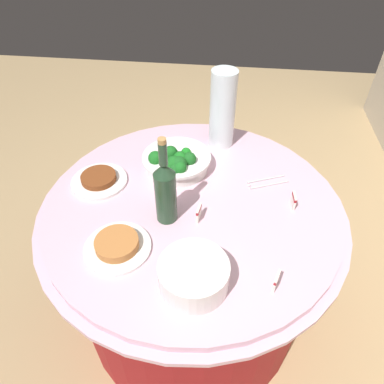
# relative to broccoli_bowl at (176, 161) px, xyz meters

# --- Properties ---
(ground_plane) EXTENTS (6.00, 6.00, 0.00)m
(ground_plane) POSITION_rel_broccoli_bowl_xyz_m (0.18, 0.09, -0.78)
(ground_plane) COLOR tan
(buffet_table) EXTENTS (1.16, 1.16, 0.74)m
(buffet_table) POSITION_rel_broccoli_bowl_xyz_m (0.18, 0.09, -0.41)
(buffet_table) COLOR maroon
(buffet_table) RESTS_ON ground_plane
(broccoli_bowl) EXTENTS (0.28, 0.28, 0.11)m
(broccoli_bowl) POSITION_rel_broccoli_bowl_xyz_m (0.00, 0.00, 0.00)
(broccoli_bowl) COLOR white
(broccoli_bowl) RESTS_ON buffet_table
(plate_stack) EXTENTS (0.21, 0.21, 0.09)m
(plate_stack) POSITION_rel_broccoli_bowl_xyz_m (0.53, 0.13, 0.00)
(plate_stack) COLOR white
(plate_stack) RESTS_ON buffet_table
(wine_bottle) EXTENTS (0.07, 0.07, 0.34)m
(wine_bottle) POSITION_rel_broccoli_bowl_xyz_m (0.27, 0.01, 0.09)
(wine_bottle) COLOR #233F28
(wine_bottle) RESTS_ON buffet_table
(decorative_fruit_vase) EXTENTS (0.11, 0.11, 0.34)m
(decorative_fruit_vase) POSITION_rel_broccoli_bowl_xyz_m (-0.22, 0.17, 0.11)
(decorative_fruit_vase) COLOR silver
(decorative_fruit_vase) RESTS_ON buffet_table
(serving_tongs) EXTENTS (0.10, 0.16, 0.01)m
(serving_tongs) POSITION_rel_broccoli_bowl_xyz_m (0.04, 0.36, -0.04)
(serving_tongs) COLOR silver
(serving_tongs) RESTS_ON buffet_table
(food_plate_peanuts) EXTENTS (0.22, 0.22, 0.04)m
(food_plate_peanuts) POSITION_rel_broccoli_bowl_xyz_m (0.43, -0.13, -0.03)
(food_plate_peanuts) COLOR white
(food_plate_peanuts) RESTS_ON buffet_table
(food_plate_stir_fry) EXTENTS (0.22, 0.22, 0.04)m
(food_plate_stir_fry) POSITION_rel_broccoli_bowl_xyz_m (0.11, -0.29, -0.03)
(food_plate_stir_fry) COLOR white
(food_plate_stir_fry) RESTS_ON buffet_table
(label_placard_front) EXTENTS (0.05, 0.01, 0.05)m
(label_placard_front) POSITION_rel_broccoli_bowl_xyz_m (0.16, 0.46, -0.01)
(label_placard_front) COLOR white
(label_placard_front) RESTS_ON buffet_table
(label_placard_mid) EXTENTS (0.05, 0.02, 0.05)m
(label_placard_mid) POSITION_rel_broccoli_bowl_xyz_m (0.26, 0.12, -0.01)
(label_placard_mid) COLOR white
(label_placard_mid) RESTS_ON buffet_table
(label_placard_rear) EXTENTS (0.05, 0.02, 0.05)m
(label_placard_rear) POSITION_rel_broccoli_bowl_xyz_m (0.51, 0.38, -0.01)
(label_placard_rear) COLOR white
(label_placard_rear) RESTS_ON buffet_table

